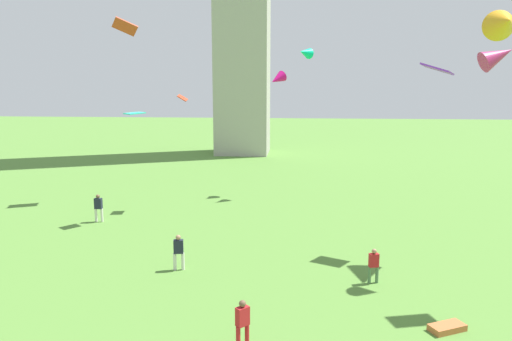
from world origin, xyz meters
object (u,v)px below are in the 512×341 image
object	(u,v)px
kite_flying_3	(125,27)
kite_flying_10	(135,113)
person_3	(243,321)
kite_flying_8	(498,56)
kite_flying_9	(182,98)
kite_flying_0	(277,79)
person_0	(179,250)
kite_flying_5	(305,53)
kite_flying_11	(437,69)
person_1	(374,264)
person_2	(98,206)
kite_flying_1	(504,23)
kite_bundle_1	(447,328)

from	to	relation	value
kite_flying_3	kite_flying_10	world-z (taller)	kite_flying_3
person_3	kite_flying_8	distance (m)	15.55
kite_flying_8	kite_flying_9	size ratio (longest dim) A/B	1.51
kite_flying_0	kite_flying_9	size ratio (longest dim) A/B	1.52
person_0	person_3	xyz separation A→B (m)	(3.88, -6.65, -0.02)
person_0	kite_flying_9	distance (m)	13.88
kite_flying_5	kite_flying_11	world-z (taller)	kite_flying_5
person_1	person_3	bearing A→B (deg)	34.18
kite_flying_5	kite_flying_8	bearing A→B (deg)	-25.12
person_3	kite_flying_0	size ratio (longest dim) A/B	1.01
person_2	kite_flying_5	world-z (taller)	kite_flying_5
kite_flying_9	kite_flying_11	bearing A→B (deg)	-122.26
kite_flying_3	kite_flying_11	size ratio (longest dim) A/B	1.17
person_2	kite_flying_1	world-z (taller)	kite_flying_1
kite_flying_9	person_3	bearing A→B (deg)	-166.15
kite_flying_11	person_1	bearing A→B (deg)	-92.23
kite_flying_0	kite_bundle_1	world-z (taller)	kite_flying_0
kite_flying_1	person_2	bearing A→B (deg)	176.23
person_1	kite_flying_3	bearing A→B (deg)	-57.46
kite_flying_10	kite_flying_11	world-z (taller)	kite_flying_11
person_1	kite_flying_8	distance (m)	10.52
person_0	kite_flying_0	bearing A→B (deg)	67.67
person_1	kite_flying_0	distance (m)	20.38
person_0	kite_flying_9	size ratio (longest dim) A/B	1.56
kite_flying_5	kite_flying_0	bearing A→B (deg)	-157.73
person_0	kite_flying_8	bearing A→B (deg)	-6.75
person_3	kite_flying_9	distance (m)	20.71
kite_flying_11	kite_flying_10	bearing A→B (deg)	-159.51
person_0	kite_flying_9	bearing A→B (deg)	92.25
person_2	kite_flying_0	bearing A→B (deg)	42.10
person_0	kite_flying_11	bearing A→B (deg)	8.44
kite_flying_0	kite_flying_5	world-z (taller)	kite_flying_5
kite_flying_5	kite_flying_8	size ratio (longest dim) A/B	0.88
person_0	kite_flying_8	world-z (taller)	kite_flying_8
kite_flying_0	kite_flying_3	world-z (taller)	kite_flying_3
kite_flying_0	kite_flying_3	bearing A→B (deg)	-122.54
kite_flying_9	kite_flying_11	xyz separation A→B (m)	(15.06, -7.65, 1.69)
kite_flying_11	kite_flying_8	bearing A→B (deg)	-30.95
person_3	kite_flying_3	size ratio (longest dim) A/B	0.82
person_1	kite_bundle_1	xyz separation A→B (m)	(2.06, -4.08, -0.79)
person_0	person_2	xyz separation A→B (m)	(-7.21, 7.61, 0.04)
kite_flying_9	kite_flying_10	xyz separation A→B (m)	(-2.17, -3.73, -0.86)
person_2	kite_bundle_1	size ratio (longest dim) A/B	1.38
kite_flying_0	kite_flying_3	xyz separation A→B (m)	(-11.16, -2.72, 3.79)
kite_flying_9	kite_bundle_1	bearing A→B (deg)	-145.96
person_3	kite_flying_5	size ratio (longest dim) A/B	1.16
person_1	kite_flying_10	world-z (taller)	kite_flying_10
kite_flying_1	person_3	bearing A→B (deg)	-131.54
kite_flying_8	kite_flying_10	xyz separation A→B (m)	(-18.86, 7.29, -2.99)
kite_bundle_1	kite_flying_9	bearing A→B (deg)	129.38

